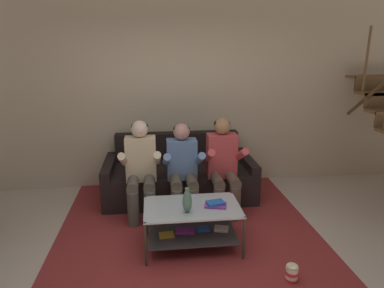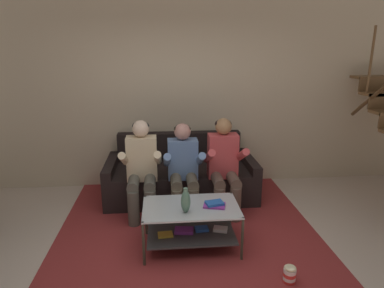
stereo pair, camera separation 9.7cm
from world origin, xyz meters
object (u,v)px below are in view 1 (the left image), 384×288
(book_stack, at_px, (216,204))
(person_seated_middle, at_px, (183,166))
(couch, at_px, (179,177))
(popcorn_tub, at_px, (292,273))
(person_seated_left, at_px, (141,166))
(vase, at_px, (187,201))
(coffee_table, at_px, (192,220))
(person_seated_right, at_px, (223,163))

(book_stack, bearing_deg, person_seated_middle, 108.39)
(couch, xyz_separation_m, book_stack, (0.27, -1.38, 0.22))
(book_stack, relative_size, popcorn_tub, 1.45)
(person_seated_left, relative_size, popcorn_tub, 6.91)
(vase, xyz_separation_m, book_stack, (0.31, 0.11, -0.10))
(coffee_table, xyz_separation_m, book_stack, (0.24, -0.02, 0.19))
(person_seated_middle, relative_size, book_stack, 4.58)
(couch, height_order, coffee_table, couch)
(couch, relative_size, person_seated_left, 1.71)
(person_seated_middle, height_order, book_stack, person_seated_middle)
(couch, distance_m, person_seated_left, 0.86)
(person_seated_right, height_order, popcorn_tub, person_seated_right)
(couch, bearing_deg, person_seated_middle, -90.00)
(coffee_table, bearing_deg, person_seated_middle, 91.92)
(person_seated_middle, distance_m, coffee_table, 0.86)
(person_seated_left, bearing_deg, person_seated_middle, -0.50)
(person_seated_middle, height_order, coffee_table, person_seated_middle)
(vase, height_order, popcorn_tub, vase)
(vase, bearing_deg, person_seated_right, 59.04)
(person_seated_middle, xyz_separation_m, person_seated_right, (0.52, 0.01, 0.03))
(person_seated_right, xyz_separation_m, book_stack, (-0.25, -0.82, -0.17))
(couch, bearing_deg, person_seated_left, -132.74)
(person_seated_right, distance_m, coffee_table, 1.01)
(couch, relative_size, vase, 7.90)
(person_seated_middle, distance_m, person_seated_right, 0.52)
(coffee_table, bearing_deg, vase, -116.78)
(person_seated_right, xyz_separation_m, vase, (-0.56, -0.93, -0.07))
(person_seated_left, bearing_deg, book_stack, -46.02)
(person_seated_left, distance_m, popcorn_tub, 2.11)
(person_seated_right, height_order, book_stack, person_seated_right)
(vase, distance_m, popcorn_tub, 1.18)
(popcorn_tub, bearing_deg, vase, 149.24)
(person_seated_left, distance_m, vase, 1.05)
(person_seated_right, relative_size, book_stack, 4.81)
(person_seated_right, bearing_deg, vase, -120.96)
(person_seated_left, relative_size, person_seated_middle, 1.04)
(couch, distance_m, person_seated_middle, 0.67)
(couch, bearing_deg, vase, -91.52)
(popcorn_tub, bearing_deg, person_seated_left, 133.32)
(person_seated_left, xyz_separation_m, book_stack, (0.79, -0.82, -0.17))
(person_seated_left, height_order, popcorn_tub, person_seated_left)
(person_seated_left, height_order, person_seated_middle, person_seated_left)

